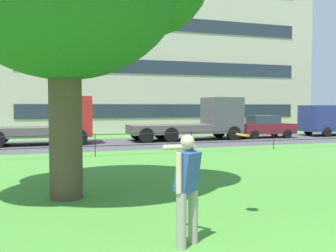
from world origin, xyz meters
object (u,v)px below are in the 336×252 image
person_thrower (187,186)px  flatbed_truck_far_right (201,121)px  panel_van_right (334,118)px  frisbee (243,135)px  flatbed_truck_far_left (45,123)px  car_maroon_left (264,126)px  apartment_building_background (151,52)px

person_thrower → flatbed_truck_far_right: bearing=66.2°
person_thrower → panel_van_right: bearing=43.5°
frisbee → flatbed_truck_far_left: flatbed_truck_far_left is taller
car_maroon_left → apartment_building_background: (-4.71, 12.05, 6.52)m
frisbee → flatbed_truck_far_left: (-3.58, 16.14, -0.42)m
flatbed_truck_far_right → panel_van_right: bearing=1.0°
panel_van_right → apartment_building_background: (-10.76, 11.86, 6.03)m
flatbed_truck_far_left → flatbed_truck_far_right: same height
person_thrower → car_maroon_left: (12.34, 17.25, -0.17)m
flatbed_truck_far_right → car_maroon_left: (4.72, 0.00, -0.44)m
frisbee → flatbed_truck_far_left: bearing=102.5°
flatbed_truck_far_right → frisbee: bearing=-110.5°
person_thrower → car_maroon_left: size_ratio=0.43×
person_thrower → panel_van_right: 25.34m
person_thrower → apartment_building_background: size_ratio=0.06×
flatbed_truck_far_right → apartment_building_background: apartment_building_background is taller
apartment_building_background → frisbee: bearing=-102.2°
flatbed_truck_far_left → flatbed_truck_far_right: 9.66m
person_thrower → apartment_building_background: apartment_building_background is taller
frisbee → panel_van_right: panel_van_right is taller
flatbed_truck_far_right → panel_van_right: size_ratio=1.44×
flatbed_truck_far_left → person_thrower: bearing=-83.2°
frisbee → flatbed_truck_far_left: size_ratio=0.05×
flatbed_truck_far_left → car_maroon_left: bearing=0.5°
frisbee → car_maroon_left: (10.80, 16.25, -0.86)m
person_thrower → flatbed_truck_far_left: bearing=96.8°
flatbed_truck_far_left → panel_van_right: 20.43m
panel_van_right → apartment_building_background: size_ratio=0.18×
person_thrower → apartment_building_background: 30.93m
flatbed_truck_far_right → car_maroon_left: size_ratio=1.80×
panel_van_right → apartment_building_background: bearing=132.2°
flatbed_truck_far_left → panel_van_right: (20.43, 0.30, 0.05)m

